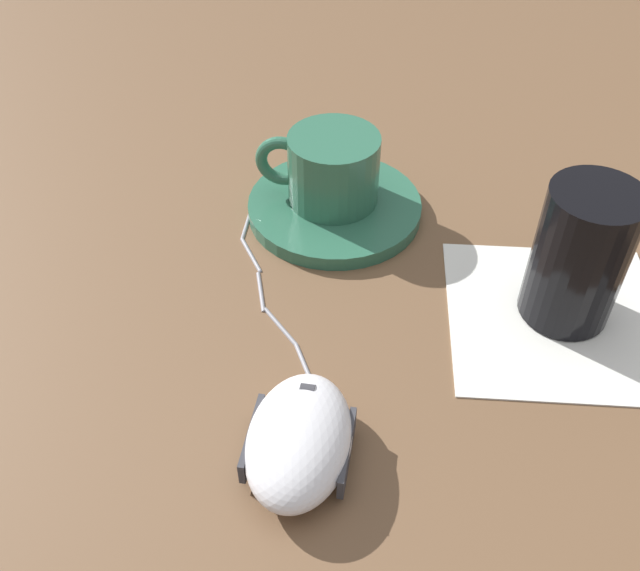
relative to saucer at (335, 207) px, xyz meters
name	(u,v)px	position (x,y,z in m)	size (l,w,h in m)	color
ground_plane	(388,341)	(0.11, 0.10, -0.01)	(3.00, 3.00, 0.00)	brown
saucer	(335,207)	(0.00, 0.00, 0.00)	(0.15, 0.15, 0.01)	#2D664C
coffee_cup	(331,168)	(0.00, -0.01, 0.04)	(0.08, 0.10, 0.06)	#2D664C
computer_mouse	(299,440)	(0.22, 0.09, 0.01)	(0.11, 0.09, 0.04)	silver
mouse_cable	(272,254)	(0.07, -0.02, 0.00)	(0.23, 0.14, 0.00)	gray
napkin_under_glass	(555,317)	(0.03, 0.20, 0.00)	(0.15, 0.15, 0.00)	silver
drinking_glass	(580,256)	(0.03, 0.20, 0.05)	(0.06, 0.06, 0.10)	black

